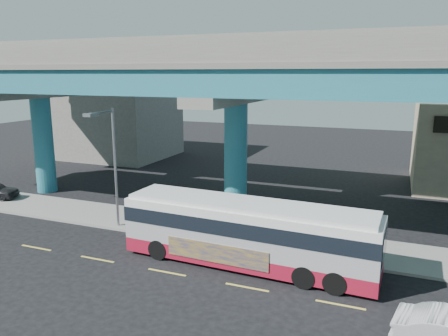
% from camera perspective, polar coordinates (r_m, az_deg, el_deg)
% --- Properties ---
extents(ground, '(120.00, 120.00, 0.00)m').
position_cam_1_polar(ground, '(21.60, -7.07, -13.05)').
color(ground, black).
rests_on(ground, ground).
extents(sidewalk, '(70.00, 4.00, 0.15)m').
position_cam_1_polar(sidewalk, '(26.13, -1.21, -8.19)').
color(sidewalk, gray).
rests_on(sidewalk, ground).
extents(lane_markings, '(58.00, 0.12, 0.01)m').
position_cam_1_polar(lane_markings, '(21.36, -7.46, -13.35)').
color(lane_markings, '#D8C64C').
rests_on(lane_markings, ground).
extents(viaduct, '(52.00, 12.40, 11.70)m').
position_cam_1_polar(viaduct, '(27.84, 1.67, 12.13)').
color(viaduct, '#217180').
rests_on(viaduct, ground).
extents(building_concrete, '(12.00, 10.00, 9.00)m').
position_cam_1_polar(building_concrete, '(50.80, -14.05, 6.58)').
color(building_concrete, gray).
rests_on(building_concrete, ground).
extents(transit_bus, '(12.59, 3.20, 3.20)m').
position_cam_1_polar(transit_bus, '(21.28, 3.12, -8.24)').
color(transit_bus, maroon).
rests_on(transit_bus, ground).
extents(street_lamp, '(0.50, 2.35, 7.12)m').
position_cam_1_polar(street_lamp, '(25.96, -14.82, 2.12)').
color(street_lamp, gray).
rests_on(street_lamp, sidewalk).
extents(stop_sign, '(0.55, 0.45, 2.28)m').
position_cam_1_polar(stop_sign, '(23.11, 7.11, -6.59)').
color(stop_sign, gray).
rests_on(stop_sign, sidewalk).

